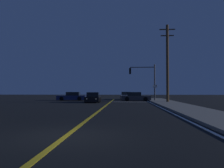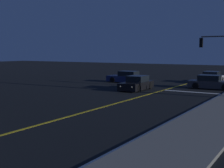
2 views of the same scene
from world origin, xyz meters
name	(u,v)px [view 1 (image 1 of 2)]	position (x,y,z in m)	size (l,w,h in m)	color
ground_plane	(66,136)	(0.00, 0.00, 0.00)	(160.00, 160.00, 0.00)	black
sidewalk_right	(184,108)	(7.14, 12.84, 0.07)	(3.20, 46.23, 0.15)	slate
lane_line_center	(103,108)	(0.00, 12.84, 0.01)	(0.20, 43.66, 0.01)	gold
lane_line_edge_right	(162,108)	(5.29, 12.84, 0.01)	(0.16, 43.66, 0.01)	white
stop_bar	(131,102)	(2.77, 24.18, 0.01)	(5.54, 0.50, 0.01)	white
car_following_oncoming_white	(126,96)	(2.15, 33.43, 0.58)	(2.05, 4.46, 1.34)	silver
car_lead_oncoming_black	(93,98)	(-2.27, 23.03, 0.58)	(2.06, 4.47, 1.34)	black
car_side_waiting_charcoal	(135,97)	(3.54, 27.59, 0.58)	(4.49, 2.15, 1.34)	#2D2D33
car_parked_curb_navy	(72,97)	(-6.44, 28.66, 0.58)	(4.55, 2.11, 1.34)	navy
traffic_signal_near_right	(145,77)	(4.94, 26.48, 3.61)	(3.82, 0.28, 5.40)	#38383D
utility_pole_right	(167,62)	(7.44, 22.18, 5.19)	(1.99, 0.34, 10.03)	#4C3823
street_sign_corner	(155,90)	(6.04, 23.68, 1.62)	(0.56, 0.13, 2.40)	slate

